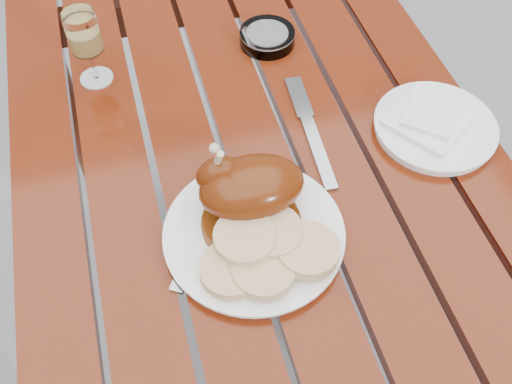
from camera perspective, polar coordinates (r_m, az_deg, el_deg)
The scene contains 11 objects.
ground at distance 1.60m, azimuth 0.26°, elevation -14.11°, with size 60.00×60.00×0.00m, color slate.
table at distance 1.26m, azimuth 0.32°, elevation -7.63°, with size 0.80×1.20×0.75m, color #67230C.
dinner_plate at distance 0.85m, azimuth -0.21°, elevation -4.29°, with size 0.27×0.27×0.02m, color white.
roast_duck at distance 0.83m, azimuth -0.88°, elevation 0.49°, with size 0.16×0.16×0.11m.
bread_dumplings at distance 0.80m, azimuth 0.80°, elevation -6.01°, with size 0.20×0.14×0.04m.
wine_glass at distance 1.07m, azimuth -16.48°, elevation 13.63°, with size 0.06×0.06×0.14m, color #D8B762.
side_plate at distance 1.03m, azimuth 17.46°, elevation 6.21°, with size 0.21×0.21×0.02m, color white.
napkin at distance 1.02m, azimuth 16.91°, elevation 7.05°, with size 0.13×0.12×0.01m, color white.
ashtray at distance 1.15m, azimuth 1.13°, elevation 15.20°, with size 0.11×0.11×0.03m, color #B2B7BC.
fork at distance 0.85m, azimuth -5.99°, elevation -5.04°, with size 0.02×0.17×0.01m, color gray.
knife at distance 0.98m, azimuth 5.78°, elevation 5.38°, with size 0.02×0.22×0.01m, color gray.
Camera 1 is at (-0.17, -0.58, 1.48)m, focal length 40.00 mm.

